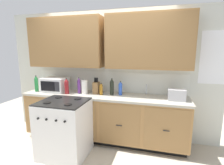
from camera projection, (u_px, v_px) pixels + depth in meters
ground_plane at (98, 148)px, 3.14m from camera, size 8.00×8.00×0.00m
wall_unit at (106, 55)px, 3.31m from camera, size 4.29×0.40×2.51m
counter_run at (103, 117)px, 3.34m from camera, size 3.12×0.64×0.92m
stove_range at (64, 128)px, 2.86m from camera, size 0.76×0.68×0.95m
microwave at (55, 85)px, 3.51m from camera, size 0.48×0.37×0.28m
toaster at (177, 95)px, 2.88m from camera, size 0.28×0.18×0.19m
knife_block at (96, 87)px, 3.35m from camera, size 0.11×0.14×0.31m
sink_faucet at (146, 90)px, 3.24m from camera, size 0.02×0.02×0.20m
paper_towel_roll at (85, 87)px, 3.33m from camera, size 0.12×0.12×0.26m
bottle_blue at (120, 88)px, 3.23m from camera, size 0.07×0.07×0.26m
bottle_green at (36, 84)px, 3.50m from camera, size 0.07×0.07×0.33m
bottle_red at (67, 86)px, 3.31m from camera, size 0.08×0.08×0.30m
bottle_dark at (112, 87)px, 3.23m from camera, size 0.07×0.07×0.32m
bottle_amber at (101, 89)px, 3.24m from camera, size 0.06×0.06×0.23m
bottle_violet at (79, 86)px, 3.34m from camera, size 0.06×0.06×0.32m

